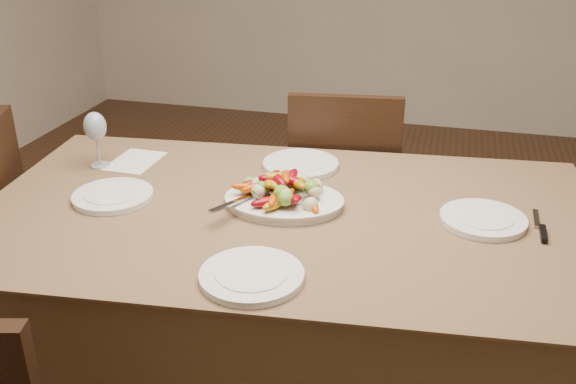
% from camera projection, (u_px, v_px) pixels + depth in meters
% --- Properties ---
extents(floor, '(6.00, 6.00, 0.00)m').
position_uv_depth(floor, '(315.00, 384.00, 2.32)').
color(floor, '#3B2111').
rests_on(floor, ground).
extents(dining_table, '(1.93, 1.22, 0.76)m').
position_uv_depth(dining_table, '(288.00, 317.00, 2.05)').
color(dining_table, brown).
rests_on(dining_table, ground).
extents(chair_far, '(0.47, 0.47, 0.95)m').
position_uv_depth(chair_far, '(344.00, 193.00, 2.67)').
color(chair_far, black).
rests_on(chair_far, ground).
extents(serving_platter, '(0.37, 0.29, 0.02)m').
position_uv_depth(serving_platter, '(284.00, 203.00, 1.92)').
color(serving_platter, white).
rests_on(serving_platter, dining_table).
extents(roasted_vegetables, '(0.30, 0.22, 0.09)m').
position_uv_depth(roasted_vegetables, '(284.00, 185.00, 1.89)').
color(roasted_vegetables, maroon).
rests_on(roasted_vegetables, serving_platter).
extents(serving_spoon, '(0.28, 0.16, 0.03)m').
position_uv_depth(serving_spoon, '(260.00, 195.00, 1.88)').
color(serving_spoon, '#9EA0A8').
rests_on(serving_spoon, serving_platter).
extents(plate_left, '(0.24, 0.24, 0.02)m').
position_uv_depth(plate_left, '(113.00, 196.00, 1.96)').
color(plate_left, white).
rests_on(plate_left, dining_table).
extents(plate_right, '(0.24, 0.24, 0.02)m').
position_uv_depth(plate_right, '(483.00, 220.00, 1.82)').
color(plate_right, white).
rests_on(plate_right, dining_table).
extents(plate_far, '(0.26, 0.26, 0.02)m').
position_uv_depth(plate_far, '(301.00, 165.00, 2.19)').
color(plate_far, white).
rests_on(plate_far, dining_table).
extents(plate_near, '(0.26, 0.26, 0.02)m').
position_uv_depth(plate_near, '(252.00, 276.00, 1.56)').
color(plate_near, white).
rests_on(plate_near, dining_table).
extents(wine_glass, '(0.08, 0.08, 0.20)m').
position_uv_depth(wine_glass, '(97.00, 138.00, 2.16)').
color(wine_glass, '#8C99A5').
rests_on(wine_glass, dining_table).
extents(menu_card, '(0.16, 0.21, 0.00)m').
position_uv_depth(menu_card, '(135.00, 161.00, 2.24)').
color(menu_card, silver).
rests_on(menu_card, dining_table).
extents(table_knife, '(0.02, 0.20, 0.01)m').
position_uv_depth(table_knife, '(540.00, 227.00, 1.79)').
color(table_knife, '#9EA0A8').
rests_on(table_knife, dining_table).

